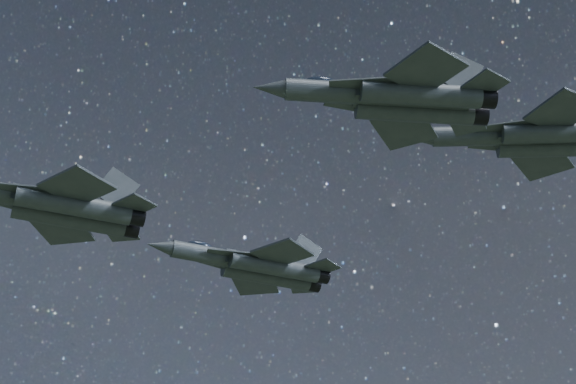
{
  "coord_description": "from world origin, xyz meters",
  "views": [
    {
      "loc": [
        -6.72,
        -55.86,
        118.64
      ],
      "look_at": [
        -1.67,
        0.79,
        153.09
      ],
      "focal_mm": 55.0,
      "sensor_mm": 36.0,
      "label": 1
    }
  ],
  "objects": [
    {
      "name": "jet_lead",
      "position": [
        -19.7,
        4.79,
        153.35
      ],
      "size": [
        18.64,
        12.61,
        4.69
      ],
      "rotation": [
        0.0,
        0.0,
        0.28
      ],
      "color": "#2E353A"
    },
    {
      "name": "jet_left",
      "position": [
        -3.23,
        15.74,
        154.18
      ],
      "size": [
        17.65,
        11.88,
        4.45
      ],
      "rotation": [
        0.0,
        0.0,
        0.3
      ],
      "color": "#2E353A"
    },
    {
      "name": "jet_right",
      "position": [
        4.26,
        -11.65,
        152.87
      ],
      "size": [
        15.93,
        11.37,
        4.07
      ],
      "rotation": [
        0.0,
        0.0,
        0.01
      ],
      "color": "#2E353A"
    },
    {
      "name": "jet_slot",
      "position": [
        15.83,
        -5.24,
        155.03
      ],
      "size": [
        16.65,
        11.61,
        4.19
      ],
      "rotation": [
        0.0,
        0.0,
        -0.13
      ],
      "color": "#2E353A"
    }
  ]
}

